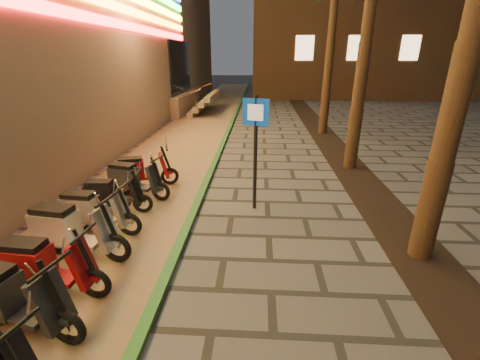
# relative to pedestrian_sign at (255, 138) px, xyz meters

# --- Properties ---
(ground) EXTENTS (120.00, 120.00, 0.00)m
(ground) POSITION_rel_pedestrian_sign_xyz_m (-0.51, -3.80, -1.74)
(ground) COLOR #474442
(ground) RESTS_ON ground
(parking_strip) EXTENTS (3.40, 60.00, 0.01)m
(parking_strip) POSITION_rel_pedestrian_sign_xyz_m (-3.11, 6.20, -1.73)
(parking_strip) COLOR #8C7251
(parking_strip) RESTS_ON ground
(green_curb) EXTENTS (0.18, 60.00, 0.10)m
(green_curb) POSITION_rel_pedestrian_sign_xyz_m (-1.41, 6.20, -1.69)
(green_curb) COLOR #296A27
(green_curb) RESTS_ON ground
(planting_strip) EXTENTS (1.20, 40.00, 0.02)m
(planting_strip) POSITION_rel_pedestrian_sign_xyz_m (3.09, 1.20, -1.73)
(planting_strip) COLOR black
(planting_strip) RESTS_ON ground
(pedestrian_sign) EXTENTS (0.58, 0.19, 2.69)m
(pedestrian_sign) POSITION_rel_pedestrian_sign_xyz_m (0.00, 0.00, 0.00)
(pedestrian_sign) COLOR black
(pedestrian_sign) RESTS_ON ground
(scooter_5) EXTENTS (1.76, 0.81, 1.24)m
(scooter_5) POSITION_rel_pedestrian_sign_xyz_m (-3.10, -3.90, -1.20)
(scooter_5) COLOR black
(scooter_5) RESTS_ON ground
(scooter_6) EXTENTS (1.67, 0.58, 1.18)m
(scooter_6) POSITION_rel_pedestrian_sign_xyz_m (-3.13, -3.17, -1.23)
(scooter_6) COLOR black
(scooter_6) RESTS_ON ground
(scooter_7) EXTENTS (1.83, 0.72, 1.28)m
(scooter_7) POSITION_rel_pedestrian_sign_xyz_m (-3.26, -2.20, -1.18)
(scooter_7) COLOR black
(scooter_7) RESTS_ON ground
(scooter_8) EXTENTS (1.65, 0.60, 1.16)m
(scooter_8) POSITION_rel_pedestrian_sign_xyz_m (-3.28, -1.35, -1.24)
(scooter_8) COLOR black
(scooter_8) RESTS_ON ground
(scooter_9) EXTENTS (1.51, 0.55, 1.06)m
(scooter_9) POSITION_rel_pedestrian_sign_xyz_m (-3.31, -0.46, -1.28)
(scooter_9) COLOR black
(scooter_9) RESTS_ON ground
(scooter_10) EXTENTS (1.65, 0.75, 1.16)m
(scooter_10) POSITION_rel_pedestrian_sign_xyz_m (-3.14, 0.46, -1.24)
(scooter_10) COLOR black
(scooter_10) RESTS_ON ground
(scooter_11) EXTENTS (1.61, 0.87, 1.15)m
(scooter_11) POSITION_rel_pedestrian_sign_xyz_m (-3.16, 1.15, -1.24)
(scooter_11) COLOR black
(scooter_11) RESTS_ON ground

